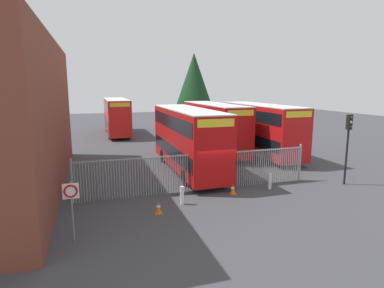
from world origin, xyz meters
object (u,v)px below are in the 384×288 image
(traffic_cone_mid_forecourt, at_px, (233,189))
(bollard_center_front, at_px, (270,181))
(double_decker_bus_behind_fence_right, at_px, (260,127))
(bollard_near_left, at_px, (182,195))
(speed_limit_sign_post, at_px, (71,198))
(double_decker_bus_far_back, at_px, (117,115))
(double_decker_bus_behind_fence_left, at_px, (214,126))
(traffic_light_kerbside, at_px, (348,136))
(double_decker_bus_near_gate, at_px, (187,137))
(traffic_cone_by_gate, at_px, (158,208))

(traffic_cone_mid_forecourt, bearing_deg, bollard_center_front, 2.79)
(double_decker_bus_behind_fence_right, relative_size, bollard_near_left, 11.38)
(bollard_near_left, xyz_separation_m, speed_limit_sign_post, (-5.09, -2.59, 1.30))
(double_decker_bus_far_back, distance_m, bollard_near_left, 25.79)
(double_decker_bus_behind_fence_left, relative_size, double_decker_bus_far_back, 1.00)
(speed_limit_sign_post, height_order, traffic_light_kerbside, traffic_light_kerbside)
(double_decker_bus_far_back, distance_m, bollard_center_front, 25.83)
(double_decker_bus_near_gate, xyz_separation_m, speed_limit_sign_post, (-7.28, -8.93, -0.65))
(speed_limit_sign_post, relative_size, traffic_light_kerbside, 0.56)
(double_decker_bus_near_gate, relative_size, traffic_cone_by_gate, 18.32)
(double_decker_bus_far_back, bearing_deg, double_decker_bus_behind_fence_right, -55.41)
(speed_limit_sign_post, distance_m, traffic_light_kerbside, 15.87)
(speed_limit_sign_post, xyz_separation_m, traffic_light_kerbside, (15.55, 2.88, 1.21))
(double_decker_bus_far_back, height_order, bollard_center_front, double_decker_bus_far_back)
(double_decker_bus_near_gate, height_order, bollard_center_front, double_decker_bus_near_gate)
(double_decker_bus_behind_fence_left, relative_size, double_decker_bus_behind_fence_right, 1.00)
(double_decker_bus_near_gate, bearing_deg, double_decker_bus_behind_fence_left, 53.24)
(bollard_center_front, height_order, traffic_light_kerbside, traffic_light_kerbside)
(double_decker_bus_far_back, xyz_separation_m, traffic_light_kerbside, (11.68, -25.39, 0.56))
(double_decker_bus_behind_fence_right, relative_size, double_decker_bus_far_back, 1.00)
(double_decker_bus_near_gate, distance_m, speed_limit_sign_post, 11.54)
(traffic_cone_by_gate, bearing_deg, double_decker_bus_far_back, 89.61)
(double_decker_bus_behind_fence_right, height_order, bollard_center_front, double_decker_bus_behind_fence_right)
(double_decker_bus_behind_fence_right, height_order, bollard_near_left, double_decker_bus_behind_fence_right)
(bollard_center_front, distance_m, traffic_light_kerbside, 5.53)
(speed_limit_sign_post, bearing_deg, double_decker_bus_behind_fence_left, 51.74)
(double_decker_bus_near_gate, height_order, traffic_cone_by_gate, double_decker_bus_near_gate)
(double_decker_bus_behind_fence_left, bearing_deg, traffic_cone_by_gate, -121.31)
(bollard_center_front, xyz_separation_m, traffic_cone_mid_forecourt, (-2.42, -0.12, -0.19))
(double_decker_bus_behind_fence_left, bearing_deg, bollard_center_front, -94.13)
(double_decker_bus_near_gate, bearing_deg, bollard_center_front, -58.43)
(speed_limit_sign_post, bearing_deg, bollard_center_front, 17.81)
(bollard_center_front, bearing_deg, double_decker_bus_far_back, 105.27)
(bollard_near_left, distance_m, bollard_center_front, 5.64)
(double_decker_bus_behind_fence_right, bearing_deg, bollard_near_left, -135.38)
(double_decker_bus_near_gate, bearing_deg, speed_limit_sign_post, -129.17)
(double_decker_bus_behind_fence_right, relative_size, bollard_center_front, 11.38)
(bollard_near_left, xyz_separation_m, traffic_cone_by_gate, (-1.39, -0.82, -0.19))
(traffic_cone_by_gate, xyz_separation_m, speed_limit_sign_post, (-3.69, -1.77, 1.49))
(bollard_near_left, bearing_deg, double_decker_bus_far_back, 92.70)
(double_decker_bus_far_back, bearing_deg, traffic_cone_by_gate, -90.39)
(bollard_near_left, distance_m, traffic_cone_by_gate, 1.63)
(traffic_light_kerbside, bearing_deg, double_decker_bus_behind_fence_right, 93.96)
(bollard_center_front, height_order, traffic_cone_by_gate, bollard_center_front)
(traffic_cone_mid_forecourt, bearing_deg, double_decker_bus_behind_fence_right, 53.40)
(traffic_cone_mid_forecourt, bearing_deg, double_decker_bus_far_back, 99.92)
(double_decker_bus_near_gate, bearing_deg, double_decker_bus_far_back, 99.97)
(bollard_near_left, distance_m, speed_limit_sign_post, 5.85)
(double_decker_bus_behind_fence_left, bearing_deg, bollard_near_left, -118.09)
(traffic_cone_by_gate, bearing_deg, double_decker_bus_behind_fence_right, 43.16)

